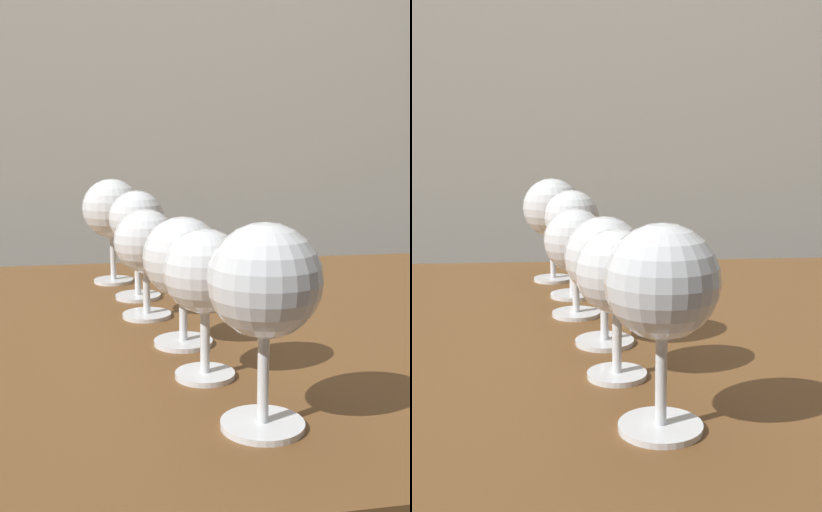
# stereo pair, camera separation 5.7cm
# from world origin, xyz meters

# --- Properties ---
(dining_table) EXTENTS (1.46, 0.82, 0.71)m
(dining_table) POSITION_xyz_m (0.00, 0.00, 0.63)
(dining_table) COLOR brown
(dining_table) RESTS_ON ground_plane
(wine_glass_pinot) EXTENTS (0.09, 0.09, 0.16)m
(wine_glass_pinot) POSITION_xyz_m (-0.00, -0.29, 0.82)
(wine_glass_pinot) COLOR white
(wine_glass_pinot) RESTS_ON dining_table
(wine_glass_chardonnay) EXTENTS (0.08, 0.08, 0.14)m
(wine_glass_chardonnay) POSITION_xyz_m (-0.02, -0.18, 0.81)
(wine_glass_chardonnay) COLOR white
(wine_glass_chardonnay) RESTS_ON dining_table
(wine_glass_port) EXTENTS (0.09, 0.09, 0.14)m
(wine_glass_port) POSITION_xyz_m (-0.03, -0.08, 0.80)
(wine_glass_port) COLOR white
(wine_glass_port) RESTS_ON dining_table
(wine_glass_white) EXTENTS (0.08, 0.08, 0.14)m
(wine_glass_white) POSITION_xyz_m (-0.06, 0.04, 0.81)
(wine_glass_white) COLOR white
(wine_glass_white) RESTS_ON dining_table
(wine_glass_merlot) EXTENTS (0.08, 0.08, 0.15)m
(wine_glass_merlot) POSITION_xyz_m (-0.06, 0.14, 0.82)
(wine_glass_merlot) COLOR white
(wine_glass_merlot) RESTS_ON dining_table
(wine_glass_amber) EXTENTS (0.09, 0.09, 0.16)m
(wine_glass_amber) POSITION_xyz_m (-0.09, 0.25, 0.82)
(wine_glass_amber) COLOR white
(wine_glass_amber) RESTS_ON dining_table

